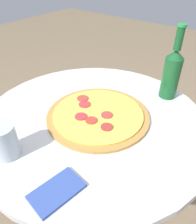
{
  "coord_description": "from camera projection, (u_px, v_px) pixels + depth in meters",
  "views": [
    {
      "loc": [
        -0.48,
        -0.39,
        1.2
      ],
      "look_at": [
        0.01,
        -0.01,
        0.74
      ],
      "focal_mm": 35.0,
      "sensor_mm": 36.0,
      "label": 1
    }
  ],
  "objects": [
    {
      "name": "ground_plane",
      "position": [
        95.0,
        220.0,
        1.21
      ],
      "size": [
        8.0,
        8.0,
        0.0
      ],
      "primitive_type": "plane",
      "color": "#7A664C"
    },
    {
      "name": "table",
      "position": [
        94.0,
        156.0,
        0.9
      ],
      "size": [
        0.81,
        0.81,
        0.72
      ],
      "color": "silver",
      "rests_on": "ground_plane"
    },
    {
      "name": "pizza",
      "position": [
        98.0,
        115.0,
        0.77
      ],
      "size": [
        0.36,
        0.36,
        0.02
      ],
      "color": "#B77F3D",
      "rests_on": "table"
    },
    {
      "name": "beer_bottle",
      "position": [
        172.0,
        72.0,
        0.83
      ],
      "size": [
        0.07,
        0.07,
        0.28
      ],
      "color": "#144C23",
      "rests_on": "table"
    },
    {
      "name": "drinking_glass",
      "position": [
        4.0,
        141.0,
        0.6
      ],
      "size": [
        0.08,
        0.08,
        0.1
      ],
      "color": "#ADBCC6",
      "rests_on": "table"
    },
    {
      "name": "napkin",
      "position": [
        57.0,
        191.0,
        0.53
      ],
      "size": [
        0.14,
        0.1,
        0.01
      ],
      "color": "#334C99",
      "rests_on": "table"
    }
  ]
}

